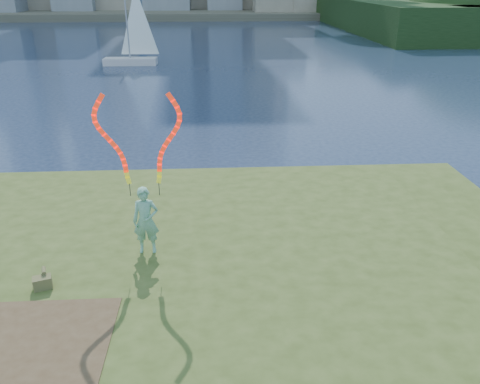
{
  "coord_description": "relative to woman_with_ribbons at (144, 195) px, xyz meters",
  "views": [
    {
      "loc": [
        1.3,
        -9.37,
        6.57
      ],
      "look_at": [
        1.9,
        1.0,
        1.83
      ],
      "focal_mm": 35.0,
      "sensor_mm": 36.0,
      "label": 1
    }
  ],
  "objects": [
    {
      "name": "grassy_knoll",
      "position": [
        0.28,
        -2.39,
        -1.88
      ],
      "size": [
        20.0,
        18.0,
        0.8
      ],
      "color": "#384719",
      "rests_on": "ground"
    },
    {
      "name": "dirt_patch",
      "position": [
        -1.92,
        -3.3,
        -1.41
      ],
      "size": [
        3.2,
        3.0,
        0.02
      ],
      "primitive_type": "cube",
      "color": "#47331E",
      "rests_on": "grassy_knoll"
    },
    {
      "name": "far_shore",
      "position": [
        0.28,
        94.9,
        -1.62
      ],
      "size": [
        320.0,
        40.0,
        1.2
      ],
      "primitive_type": "cube",
      "color": "#4E4839",
      "rests_on": "ground"
    },
    {
      "name": "canvas_bag",
      "position": [
        -1.99,
        -1.34,
        -1.27
      ],
      "size": [
        0.42,
        0.47,
        0.34
      ],
      "rotation": [
        0.0,
        0.0,
        0.34
      ],
      "color": "brown",
      "rests_on": "grassy_knoll"
    },
    {
      "name": "woman_with_ribbons",
      "position": [
        0.0,
        0.0,
        0.0
      ],
      "size": [
        2.04,
        0.39,
        3.99
      ],
      "rotation": [
        0.0,
        0.0,
        0.01
      ],
      "color": "#167347",
      "rests_on": "grassy_knoll"
    },
    {
      "name": "ground",
      "position": [
        0.28,
        -0.1,
        -2.22
      ],
      "size": [
        320.0,
        320.0,
        0.0
      ],
      "primitive_type": "plane",
      "color": "#18253D",
      "rests_on": "ground"
    },
    {
      "name": "sailboat",
      "position": [
        -5.02,
        31.17,
        -1.01
      ],
      "size": [
        4.64,
        1.47,
        7.02
      ],
      "rotation": [
        0.0,
        0.0,
        -0.02
      ],
      "color": "silver",
      "rests_on": "ground"
    }
  ]
}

